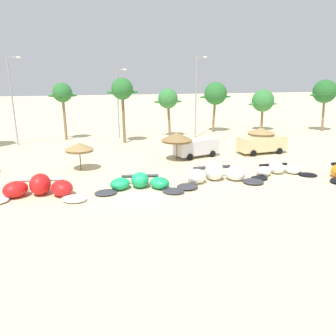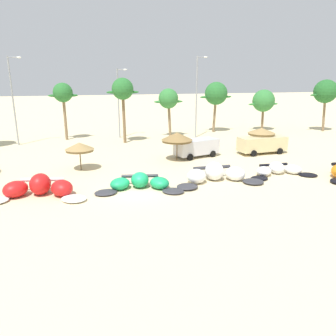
# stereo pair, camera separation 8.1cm
# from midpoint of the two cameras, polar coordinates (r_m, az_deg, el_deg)

# --- Properties ---
(ground_plane) EXTENTS (260.00, 260.00, 0.00)m
(ground_plane) POSITION_cam_midpoint_polar(r_m,az_deg,el_deg) (23.89, -5.68, -4.08)
(ground_plane) COLOR beige
(kite_left) EXTENTS (7.25, 4.01, 1.53)m
(kite_left) POSITION_cam_midpoint_polar(r_m,az_deg,el_deg) (24.34, -22.03, -3.37)
(kite_left) COLOR white
(kite_left) RESTS_ON ground
(kite_left_of_center) EXTENTS (6.72, 3.77, 1.16)m
(kite_left_of_center) POSITION_cam_midpoint_polar(r_m,az_deg,el_deg) (24.22, -5.11, -2.67)
(kite_left_of_center) COLOR #333338
(kite_left_of_center) RESTS_ON ground
(kite_center) EXTENTS (7.48, 3.46, 1.51)m
(kite_center) POSITION_cam_midpoint_polar(r_m,az_deg,el_deg) (26.02, 8.43, -1.14)
(kite_center) COLOR #333338
(kite_center) RESTS_ON ground
(kite_right_of_center) EXTENTS (6.38, 3.03, 1.03)m
(kite_right_of_center) POSITION_cam_midpoint_polar(r_m,az_deg,el_deg) (29.23, 18.91, -0.32)
(kite_right_of_center) COLOR black
(kite_right_of_center) RESTS_ON ground
(beach_umbrella_middle) EXTENTS (2.54, 2.54, 2.51)m
(beach_umbrella_middle) POSITION_cam_midpoint_polar(r_m,az_deg,el_deg) (29.65, -15.55, 3.62)
(beach_umbrella_middle) COLOR brown
(beach_umbrella_middle) RESTS_ON ground
(beach_umbrella_near_palms) EXTENTS (3.11, 3.11, 2.84)m
(beach_umbrella_near_palms) POSITION_cam_midpoint_polar(r_m,az_deg,el_deg) (31.95, 1.50, 5.52)
(beach_umbrella_near_palms) COLOR brown
(beach_umbrella_near_palms) RESTS_ON ground
(beach_umbrella_outermost) EXTENTS (3.02, 3.02, 2.64)m
(beach_umbrella_outermost) POSITION_cam_midpoint_polar(r_m,az_deg,el_deg) (37.50, 16.14, 6.29)
(beach_umbrella_outermost) COLOR brown
(beach_umbrella_outermost) RESTS_ON ground
(parked_van) EXTENTS (5.42, 2.42, 1.84)m
(parked_van) POSITION_cam_midpoint_polar(r_m,az_deg,el_deg) (36.52, 16.09, 4.17)
(parked_van) COLOR beige
(parked_van) RESTS_ON ground
(parked_car_second) EXTENTS (4.95, 3.06, 1.84)m
(parked_car_second) POSITION_cam_midpoint_polar(r_m,az_deg,el_deg) (33.69, 4.81, 3.79)
(parked_car_second) COLOR silver
(parked_car_second) RESTS_ON ground
(palm_left) EXTENTS (3.72, 2.48, 7.40)m
(palm_left) POSITION_cam_midpoint_polar(r_m,az_deg,el_deg) (44.51, -18.29, 12.39)
(palm_left) COLOR #7F6647
(palm_left) RESTS_ON ground
(palm_left_of_gap) EXTENTS (3.97, 2.65, 8.02)m
(palm_left_of_gap) POSITION_cam_midpoint_polar(r_m,az_deg,el_deg) (40.68, -8.18, 13.51)
(palm_left_of_gap) COLOR brown
(palm_left_of_gap) RESTS_ON ground
(palm_center_left) EXTENTS (4.05, 2.70, 6.61)m
(palm_center_left) POSITION_cam_midpoint_polar(r_m,az_deg,el_deg) (44.65, -0.06, 12.10)
(palm_center_left) COLOR #7F6647
(palm_center_left) RESTS_ON ground
(palm_center_right) EXTENTS (5.03, 3.35, 7.41)m
(palm_center_right) POSITION_cam_midpoint_polar(r_m,az_deg,el_deg) (49.30, 8.39, 12.89)
(palm_center_right) COLOR #7F6647
(palm_center_right) RESTS_ON ground
(palm_right_of_gap) EXTENTS (5.06, 3.37, 6.26)m
(palm_right_of_gap) POSITION_cam_midpoint_polar(r_m,az_deg,el_deg) (52.34, 16.45, 11.34)
(palm_right_of_gap) COLOR brown
(palm_right_of_gap) RESTS_ON ground
(palm_right) EXTENTS (5.20, 3.47, 7.74)m
(palm_right) POSITION_cam_midpoint_polar(r_m,az_deg,el_deg) (54.71, 26.02, 12.06)
(palm_right) COLOR #7F6647
(palm_right) RESTS_ON ground
(lamppost_west) EXTENTS (1.58, 0.24, 10.43)m
(lamppost_west) POSITION_cam_midpoint_polar(r_m,az_deg,el_deg) (43.07, -25.86, 11.19)
(lamppost_west) COLOR gray
(lamppost_west) RESTS_ON ground
(lamppost_west_center) EXTENTS (1.42, 0.24, 9.18)m
(lamppost_west_center) POSITION_cam_midpoint_polar(r_m,az_deg,el_deg) (44.38, -8.82, 11.80)
(lamppost_west_center) COLOR gray
(lamppost_west_center) RESTS_ON ground
(lamppost_east_center) EXTENTS (1.52, 0.24, 10.74)m
(lamppost_east_center) POSITION_cam_midpoint_polar(r_m,az_deg,el_deg) (44.34, 5.06, 12.96)
(lamppost_east_center) COLOR gray
(lamppost_east_center) RESTS_ON ground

